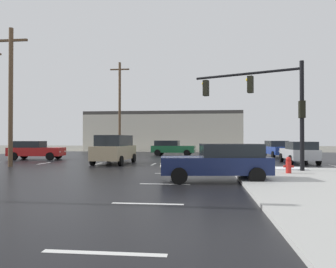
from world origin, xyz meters
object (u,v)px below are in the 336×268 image
at_px(fire_hydrant, 289,165).
at_px(sedan_silver, 299,152).
at_px(utility_pole_distant, 120,106).
at_px(sedan_navy, 219,161).
at_px(suv_tan, 114,149).
at_px(sedan_red, 35,150).
at_px(traffic_signal_mast, 268,98).
at_px(sedan_green, 172,148).
at_px(utility_pole_mid, 11,94).
at_px(sedan_blue, 278,149).

bearing_deg(fire_hydrant, sedan_silver, 71.65).
bearing_deg(utility_pole_distant, fire_hydrant, -56.18).
distance_m(sedan_navy, suv_tan, 11.47).
distance_m(sedan_red, sedan_navy, 19.87).
xyz_separation_m(fire_hydrant, sedan_red, (-18.49, 10.42, 0.32)).
bearing_deg(sedan_navy, utility_pole_distant, -72.73).
bearing_deg(traffic_signal_mast, utility_pole_distant, -30.29).
bearing_deg(sedan_green, suv_tan, -100.07).
height_order(fire_hydrant, sedan_red, sedan_red).
height_order(fire_hydrant, utility_pole_mid, utility_pole_mid).
relative_size(sedan_red, sedan_blue, 1.00).
relative_size(sedan_red, utility_pole_mid, 0.52).
relative_size(suv_tan, sedan_blue, 1.06).
xyz_separation_m(sedan_red, sedan_silver, (21.21, -2.22, 0.00)).
relative_size(traffic_signal_mast, utility_pole_mid, 0.65).
distance_m(traffic_signal_mast, utility_pole_mid, 15.90).
relative_size(sedan_green, utility_pole_mid, 0.52).
bearing_deg(suv_tan, sedan_silver, -80.04).
distance_m(sedan_red, utility_pole_mid, 8.24).
bearing_deg(sedan_red, utility_pole_distant, 60.44).
relative_size(sedan_green, sedan_navy, 0.99).
bearing_deg(sedan_red, sedan_navy, -44.26).
bearing_deg(suv_tan, utility_pole_distant, 15.82).
bearing_deg(traffic_signal_mast, sedan_red, -0.77).
relative_size(sedan_red, sedan_green, 1.00).
xyz_separation_m(sedan_green, utility_pole_mid, (-8.89, -15.01, 3.82)).
relative_size(sedan_blue, utility_pole_distant, 0.44).
bearing_deg(sedan_blue, suv_tan, -58.55).
bearing_deg(sedan_green, sedan_navy, -75.28).
distance_m(fire_hydrant, utility_pole_mid, 17.26).
distance_m(sedan_blue, utility_pole_distant, 17.67).
xyz_separation_m(traffic_signal_mast, sedan_navy, (-2.87, -4.66, -3.19)).
distance_m(traffic_signal_mast, sedan_blue, 14.68).
height_order(fire_hydrant, sedan_navy, sedan_navy).
bearing_deg(utility_pole_mid, sedan_red, 106.68).
xyz_separation_m(sedan_green, suv_tan, (-2.92, -11.90, 0.24)).
height_order(sedan_green, utility_pole_mid, utility_pole_mid).
xyz_separation_m(traffic_signal_mast, fire_hydrant, (0.56, -2.11, -3.51)).
bearing_deg(utility_pole_distant, sedan_green, -17.40).
bearing_deg(suv_tan, sedan_navy, -139.61).
distance_m(sedan_silver, sedan_green, 14.48).
distance_m(sedan_blue, utility_pole_mid, 23.33).
bearing_deg(sedan_silver, suv_tan, 98.14).
height_order(sedan_red, suv_tan, suv_tan).
bearing_deg(sedan_red, traffic_signal_mast, -28.40).
xyz_separation_m(sedan_red, utility_pole_distant, (4.85, 9.94, 4.60)).
distance_m(sedan_green, utility_pole_distant, 7.90).
bearing_deg(utility_pole_distant, sedan_blue, -14.70).
xyz_separation_m(traffic_signal_mast, sedan_green, (-6.95, 16.32, -3.19)).
xyz_separation_m(sedan_navy, suv_tan, (-7.00, 9.08, 0.24)).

